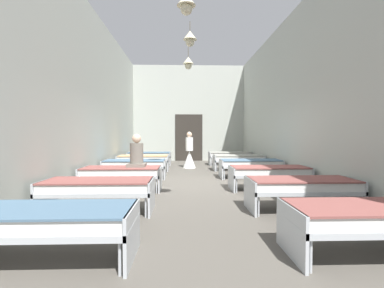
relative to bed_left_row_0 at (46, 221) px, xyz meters
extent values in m
cube|color=#59544C|center=(1.80, 4.75, -0.49)|extent=(6.31, 14.18, 0.10)
cube|color=#B2B7AD|center=(1.80, 11.64, 2.03)|extent=(6.11, 0.20, 4.93)
cube|color=#B2B7AD|center=(-1.15, 4.75, 2.03)|extent=(0.20, 13.58, 4.93)
cube|color=#B2B7AD|center=(4.76, 4.75, 2.03)|extent=(0.20, 13.58, 4.93)
cube|color=#2D2823|center=(1.80, 11.52, 0.76)|extent=(1.40, 0.06, 2.40)
sphere|color=beige|center=(1.57, 3.56, 3.83)|extent=(0.28, 0.28, 0.28)
cylinder|color=brown|center=(1.72, 5.94, 4.35)|extent=(0.02, 0.02, 0.28)
cone|color=beige|center=(1.72, 5.94, 4.06)|extent=(0.44, 0.44, 0.28)
sphere|color=beige|center=(1.72, 5.94, 3.84)|extent=(0.28, 0.28, 0.28)
cylinder|color=brown|center=(1.71, 8.31, 4.27)|extent=(0.02, 0.02, 0.45)
cone|color=beige|center=(1.71, 8.31, 3.89)|extent=(0.44, 0.44, 0.28)
sphere|color=beige|center=(1.71, 8.31, 3.67)|extent=(0.28, 0.28, 0.28)
cylinder|color=#B7BCC1|center=(0.87, -0.36, -0.27)|extent=(0.03, 0.03, 0.34)
cylinder|color=#B7BCC1|center=(0.87, 0.36, -0.27)|extent=(0.03, 0.03, 0.34)
cube|color=#B7BCC1|center=(0.00, 0.00, -0.06)|extent=(1.90, 0.84, 0.07)
cube|color=#B7BCC1|center=(0.93, 0.00, -0.15)|extent=(0.04, 0.84, 0.57)
cube|color=white|center=(0.00, 0.00, 0.04)|extent=(1.82, 0.78, 0.14)
cube|color=slate|center=(0.00, 0.00, 0.12)|extent=(1.86, 0.82, 0.02)
cylinder|color=#B7BCC1|center=(2.74, -0.36, -0.27)|extent=(0.03, 0.03, 0.34)
cylinder|color=#B7BCC1|center=(2.74, 0.36, -0.27)|extent=(0.03, 0.03, 0.34)
cube|color=#B7BCC1|center=(3.61, 0.00, -0.06)|extent=(1.90, 0.84, 0.07)
cube|color=#B7BCC1|center=(2.68, 0.00, -0.15)|extent=(0.04, 0.84, 0.57)
cube|color=white|center=(3.61, 0.00, 0.04)|extent=(1.82, 0.78, 0.14)
cube|color=#8C4C47|center=(3.61, 0.00, 0.12)|extent=(1.86, 0.82, 0.02)
cylinder|color=#B7BCC1|center=(-0.87, 1.54, -0.27)|extent=(0.03, 0.03, 0.34)
cylinder|color=#B7BCC1|center=(-0.87, 2.26, -0.27)|extent=(0.03, 0.03, 0.34)
cylinder|color=#B7BCC1|center=(0.87, 1.54, -0.27)|extent=(0.03, 0.03, 0.34)
cylinder|color=#B7BCC1|center=(0.87, 2.26, -0.27)|extent=(0.03, 0.03, 0.34)
cube|color=#B7BCC1|center=(0.00, 1.90, -0.06)|extent=(1.90, 0.84, 0.07)
cube|color=#B7BCC1|center=(-0.93, 1.90, -0.15)|extent=(0.04, 0.84, 0.57)
cube|color=#B7BCC1|center=(0.93, 1.90, -0.15)|extent=(0.04, 0.84, 0.57)
cube|color=white|center=(0.00, 1.90, 0.04)|extent=(1.82, 0.78, 0.14)
cube|color=#8C4C47|center=(0.00, 1.90, 0.12)|extent=(1.86, 0.82, 0.02)
cylinder|color=#B7BCC1|center=(2.74, 1.54, -0.27)|extent=(0.03, 0.03, 0.34)
cylinder|color=#B7BCC1|center=(2.74, 2.26, -0.27)|extent=(0.03, 0.03, 0.34)
cylinder|color=#B7BCC1|center=(4.48, 1.54, -0.27)|extent=(0.03, 0.03, 0.34)
cylinder|color=#B7BCC1|center=(4.48, 2.26, -0.27)|extent=(0.03, 0.03, 0.34)
cube|color=#B7BCC1|center=(3.61, 1.90, -0.06)|extent=(1.90, 0.84, 0.07)
cube|color=#B7BCC1|center=(2.68, 1.90, -0.15)|extent=(0.04, 0.84, 0.57)
cube|color=#B7BCC1|center=(4.54, 1.90, -0.15)|extent=(0.04, 0.84, 0.57)
cube|color=white|center=(3.61, 1.90, 0.04)|extent=(1.82, 0.78, 0.14)
cube|color=#8C4C47|center=(3.61, 1.90, 0.12)|extent=(1.86, 0.82, 0.02)
cylinder|color=#B7BCC1|center=(-0.87, 3.44, -0.27)|extent=(0.03, 0.03, 0.34)
cylinder|color=#B7BCC1|center=(-0.87, 4.16, -0.27)|extent=(0.03, 0.03, 0.34)
cylinder|color=#B7BCC1|center=(0.87, 3.44, -0.27)|extent=(0.03, 0.03, 0.34)
cylinder|color=#B7BCC1|center=(0.87, 4.16, -0.27)|extent=(0.03, 0.03, 0.34)
cube|color=#B7BCC1|center=(0.00, 3.80, -0.06)|extent=(1.90, 0.84, 0.07)
cube|color=#B7BCC1|center=(-0.93, 3.80, -0.15)|extent=(0.04, 0.84, 0.57)
cube|color=#B7BCC1|center=(0.93, 3.80, -0.15)|extent=(0.04, 0.84, 0.57)
cube|color=white|center=(0.00, 3.80, 0.04)|extent=(1.82, 0.78, 0.14)
cube|color=#8C4C47|center=(0.00, 3.80, 0.12)|extent=(1.86, 0.82, 0.02)
cylinder|color=#B7BCC1|center=(2.74, 3.44, -0.27)|extent=(0.03, 0.03, 0.34)
cylinder|color=#B7BCC1|center=(2.74, 4.16, -0.27)|extent=(0.03, 0.03, 0.34)
cylinder|color=#B7BCC1|center=(4.48, 3.44, -0.27)|extent=(0.03, 0.03, 0.34)
cylinder|color=#B7BCC1|center=(4.48, 4.16, -0.27)|extent=(0.03, 0.03, 0.34)
cube|color=#B7BCC1|center=(3.61, 3.80, -0.06)|extent=(1.90, 0.84, 0.07)
cube|color=#B7BCC1|center=(2.68, 3.80, -0.15)|extent=(0.04, 0.84, 0.57)
cube|color=#B7BCC1|center=(4.54, 3.80, -0.15)|extent=(0.04, 0.84, 0.57)
cube|color=white|center=(3.61, 3.80, 0.04)|extent=(1.82, 0.78, 0.14)
cube|color=#8C4C47|center=(3.61, 3.80, 0.12)|extent=(1.86, 0.82, 0.02)
cylinder|color=#B7BCC1|center=(-0.87, 5.34, -0.27)|extent=(0.03, 0.03, 0.34)
cylinder|color=#B7BCC1|center=(-0.87, 6.06, -0.27)|extent=(0.03, 0.03, 0.34)
cylinder|color=#B7BCC1|center=(0.87, 5.34, -0.27)|extent=(0.03, 0.03, 0.34)
cylinder|color=#B7BCC1|center=(0.87, 6.06, -0.27)|extent=(0.03, 0.03, 0.34)
cube|color=#B7BCC1|center=(0.00, 5.70, -0.06)|extent=(1.90, 0.84, 0.07)
cube|color=#B7BCC1|center=(-0.93, 5.70, -0.15)|extent=(0.04, 0.84, 0.57)
cube|color=#B7BCC1|center=(0.93, 5.70, -0.15)|extent=(0.04, 0.84, 0.57)
cube|color=white|center=(0.00, 5.70, 0.04)|extent=(1.82, 0.78, 0.14)
cube|color=slate|center=(0.00, 5.70, 0.12)|extent=(1.86, 0.82, 0.02)
cylinder|color=#B7BCC1|center=(2.74, 5.34, -0.27)|extent=(0.03, 0.03, 0.34)
cylinder|color=#B7BCC1|center=(2.74, 6.06, -0.27)|extent=(0.03, 0.03, 0.34)
cylinder|color=#B7BCC1|center=(4.48, 5.34, -0.27)|extent=(0.03, 0.03, 0.34)
cylinder|color=#B7BCC1|center=(4.48, 6.06, -0.27)|extent=(0.03, 0.03, 0.34)
cube|color=#B7BCC1|center=(3.61, 5.70, -0.06)|extent=(1.90, 0.84, 0.07)
cube|color=#B7BCC1|center=(2.68, 5.70, -0.15)|extent=(0.04, 0.84, 0.57)
cube|color=#B7BCC1|center=(4.54, 5.70, -0.15)|extent=(0.04, 0.84, 0.57)
cube|color=white|center=(3.61, 5.70, 0.04)|extent=(1.82, 0.78, 0.14)
cube|color=slate|center=(3.61, 5.70, 0.12)|extent=(1.86, 0.82, 0.02)
cylinder|color=#B7BCC1|center=(-0.87, 7.24, -0.27)|extent=(0.03, 0.03, 0.34)
cylinder|color=#B7BCC1|center=(-0.87, 7.96, -0.27)|extent=(0.03, 0.03, 0.34)
cylinder|color=#B7BCC1|center=(0.87, 7.24, -0.27)|extent=(0.03, 0.03, 0.34)
cylinder|color=#B7BCC1|center=(0.87, 7.96, -0.27)|extent=(0.03, 0.03, 0.34)
cube|color=#B7BCC1|center=(0.00, 7.60, -0.06)|extent=(1.90, 0.84, 0.07)
cube|color=#B7BCC1|center=(-0.93, 7.60, -0.15)|extent=(0.04, 0.84, 0.57)
cube|color=#B7BCC1|center=(0.93, 7.60, -0.15)|extent=(0.04, 0.84, 0.57)
cube|color=white|center=(0.00, 7.60, 0.04)|extent=(1.82, 0.78, 0.14)
cube|color=tan|center=(0.00, 7.60, 0.12)|extent=(1.86, 0.82, 0.02)
cylinder|color=#B7BCC1|center=(2.74, 7.24, -0.27)|extent=(0.03, 0.03, 0.34)
cylinder|color=#B7BCC1|center=(2.74, 7.96, -0.27)|extent=(0.03, 0.03, 0.34)
cylinder|color=#B7BCC1|center=(4.48, 7.24, -0.27)|extent=(0.03, 0.03, 0.34)
cylinder|color=#B7BCC1|center=(4.48, 7.96, -0.27)|extent=(0.03, 0.03, 0.34)
cube|color=#B7BCC1|center=(3.61, 7.60, -0.06)|extent=(1.90, 0.84, 0.07)
cube|color=#B7BCC1|center=(2.68, 7.60, -0.15)|extent=(0.04, 0.84, 0.57)
cube|color=#B7BCC1|center=(4.54, 7.60, -0.15)|extent=(0.04, 0.84, 0.57)
cube|color=white|center=(3.61, 7.60, 0.04)|extent=(1.82, 0.78, 0.14)
cube|color=#9E9E93|center=(3.61, 7.60, 0.12)|extent=(1.86, 0.82, 0.02)
cylinder|color=#B7BCC1|center=(-0.87, 9.14, -0.27)|extent=(0.03, 0.03, 0.34)
cylinder|color=#B7BCC1|center=(-0.87, 9.86, -0.27)|extent=(0.03, 0.03, 0.34)
cylinder|color=#B7BCC1|center=(0.87, 9.14, -0.27)|extent=(0.03, 0.03, 0.34)
cylinder|color=#B7BCC1|center=(0.87, 9.86, -0.27)|extent=(0.03, 0.03, 0.34)
cube|color=#B7BCC1|center=(0.00, 9.50, -0.06)|extent=(1.90, 0.84, 0.07)
cube|color=#B7BCC1|center=(-0.93, 9.50, -0.15)|extent=(0.04, 0.84, 0.57)
cube|color=#B7BCC1|center=(0.93, 9.50, -0.15)|extent=(0.04, 0.84, 0.57)
cube|color=white|center=(0.00, 9.50, 0.04)|extent=(1.82, 0.78, 0.14)
cube|color=slate|center=(0.00, 9.50, 0.12)|extent=(1.86, 0.82, 0.02)
cylinder|color=#B7BCC1|center=(2.74, 9.14, -0.27)|extent=(0.03, 0.03, 0.34)
cylinder|color=#B7BCC1|center=(2.74, 9.86, -0.27)|extent=(0.03, 0.03, 0.34)
cylinder|color=#B7BCC1|center=(4.48, 9.14, -0.27)|extent=(0.03, 0.03, 0.34)
cylinder|color=#B7BCC1|center=(4.48, 9.86, -0.27)|extent=(0.03, 0.03, 0.34)
cube|color=#B7BCC1|center=(3.61, 9.50, -0.06)|extent=(1.90, 0.84, 0.07)
cube|color=#B7BCC1|center=(2.68, 9.50, -0.15)|extent=(0.04, 0.84, 0.57)
cube|color=#B7BCC1|center=(4.54, 9.50, -0.15)|extent=(0.04, 0.84, 0.57)
cube|color=white|center=(3.61, 9.50, 0.04)|extent=(1.82, 0.78, 0.14)
cube|color=#9E9E93|center=(3.61, 9.50, 0.12)|extent=(1.86, 0.82, 0.02)
cone|color=white|center=(1.75, 8.36, -0.09)|extent=(0.52, 0.52, 0.70)
cylinder|color=white|center=(1.75, 8.36, 0.54)|extent=(0.30, 0.30, 0.55)
sphere|color=beige|center=(1.75, 8.36, 0.92)|extent=(0.22, 0.22, 0.22)
cone|color=white|center=(1.75, 8.36, 1.00)|extent=(0.18, 0.18, 0.10)
cylinder|color=slate|center=(0.35, 3.88, 0.43)|extent=(0.32, 0.32, 0.58)
cube|color=slate|center=(0.35, 3.88, 0.18)|extent=(0.44, 0.44, 0.08)
sphere|color=beige|center=(0.35, 3.88, 0.83)|extent=(0.22, 0.22, 0.22)
camera|label=1|loc=(1.48, -3.05, 0.93)|focal=26.34mm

